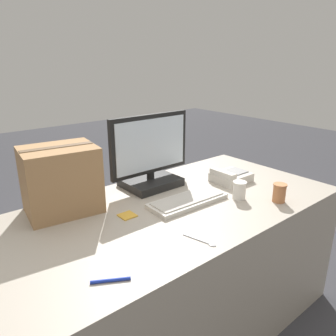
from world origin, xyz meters
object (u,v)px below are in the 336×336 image
desk_phone (230,177)px  pen_marker (111,280)px  paper_cup_left (239,190)px  spoon (204,242)px  cardboard_box (61,180)px  sticky_note_pad (127,215)px  keyboard (188,201)px  paper_cup_right (279,193)px  monitor (150,159)px

desk_phone → pen_marker: bearing=-160.4°
paper_cup_left → spoon: paper_cup_left is taller
cardboard_box → sticky_note_pad: (0.21, -0.25, -0.16)m
keyboard → paper_cup_right: bearing=-35.8°
sticky_note_pad → monitor: bearing=37.1°
cardboard_box → sticky_note_pad: 0.36m
spoon → cardboard_box: bearing=-168.0°
paper_cup_right → pen_marker: bearing=-179.6°
monitor → desk_phone: (0.41, -0.25, -0.13)m
paper_cup_right → spoon: 0.59m
paper_cup_left → sticky_note_pad: bearing=159.9°
monitor → paper_cup_right: 0.72m
keyboard → pen_marker: keyboard is taller
desk_phone → paper_cup_left: (-0.17, -0.20, 0.02)m
paper_cup_right → sticky_note_pad: 0.79m
keyboard → desk_phone: (0.41, 0.07, 0.02)m
spoon → desk_phone: bearing=107.6°
monitor → cardboard_box: monitor is taller
spoon → sticky_note_pad: bearing=-178.3°
desk_phone → paper_cup_right: 0.36m
keyboard → cardboard_box: (-0.53, 0.32, 0.15)m
spoon → cardboard_box: (-0.32, 0.65, 0.16)m
spoon → pen_marker: pen_marker is taller
keyboard → cardboard_box: cardboard_box is taller
monitor → spoon: 0.69m
pen_marker → keyboard: bearing=-125.1°
sticky_note_pad → keyboard: bearing=-13.0°
pen_marker → sticky_note_pad: pen_marker is taller
keyboard → monitor: bearing=91.9°
desk_phone → sticky_note_pad: size_ratio=2.86×
keyboard → sticky_note_pad: 0.33m
paper_cup_right → pen_marker: size_ratio=0.80×
spoon → paper_cup_right: bearing=78.8°
keyboard → spoon: 0.38m
keyboard → cardboard_box: size_ratio=1.16×
keyboard → paper_cup_left: (0.25, -0.13, 0.04)m
desk_phone → cardboard_box: (-0.94, 0.26, 0.13)m
desk_phone → pen_marker: desk_phone is taller
monitor → sticky_note_pad: 0.43m
spoon → pen_marker: bearing=-107.9°
pen_marker → sticky_note_pad: (0.31, 0.37, -0.00)m
monitor → sticky_note_pad: size_ratio=6.96×
paper_cup_right → spoon: paper_cup_right is taller
keyboard → desk_phone: bearing=10.6°
paper_cup_left → spoon: size_ratio=0.63×
paper_cup_left → pen_marker: size_ratio=0.78×
monitor → paper_cup_left: bearing=-61.1°
paper_cup_left → sticky_note_pad: (-0.57, 0.21, -0.05)m
sticky_note_pad → pen_marker: bearing=-129.5°
paper_cup_right → cardboard_box: cardboard_box is taller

